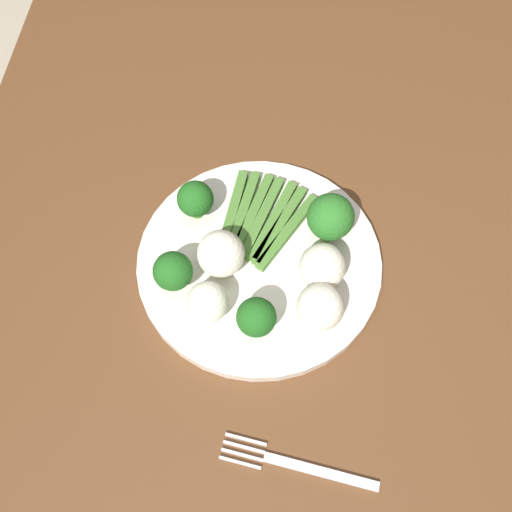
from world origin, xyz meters
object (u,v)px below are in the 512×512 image
at_px(cauliflower_right, 319,267).
at_px(cauliflower_front, 218,254).
at_px(cauliflower_mid, 317,307).
at_px(cauliflower_near_fork, 204,302).
at_px(asparagus_bundle, 258,219).
at_px(broccoli_outer_edge, 327,217).
at_px(fork, 293,465).
at_px(plate, 256,261).
at_px(broccoli_front_left, 253,317).
at_px(broccoli_left, 170,271).
at_px(broccoli_back_right, 192,199).
at_px(dining_table, 266,318).

xyz_separation_m(cauliflower_right, cauliflower_front, (0.01, 0.12, 0.00)).
height_order(cauliflower_mid, cauliflower_near_fork, cauliflower_mid).
bearing_deg(cauliflower_mid, asparagus_bundle, 30.07).
bearing_deg(broccoli_outer_edge, fork, 173.62).
bearing_deg(plate, cauliflower_front, 105.21).
xyz_separation_m(broccoli_front_left, cauliflower_right, (0.07, -0.07, -0.00)).
xyz_separation_m(asparagus_bundle, broccoli_left, (-0.09, 0.10, 0.03)).
height_order(asparagus_bundle, broccoli_outer_edge, broccoli_outer_edge).
bearing_deg(cauliflower_right, cauliflower_mid, 177.37).
xyz_separation_m(plate, asparagus_bundle, (0.05, 0.00, 0.01)).
bearing_deg(broccoli_left, cauliflower_mid, -100.60).
xyz_separation_m(broccoli_front_left, broccoli_outer_edge, (0.13, -0.08, 0.01)).
bearing_deg(fork, broccoli_left, -41.73).
bearing_deg(broccoli_front_left, plate, 1.05).
distance_m(cauliflower_near_fork, fork, 0.20).
xyz_separation_m(cauliflower_near_fork, cauliflower_front, (0.06, -0.01, 0.00)).
bearing_deg(cauliflower_near_fork, plate, -36.71).
bearing_deg(asparagus_bundle, broccoli_left, 153.31).
relative_size(broccoli_front_left, fork, 0.33).
distance_m(cauliflower_right, fork, 0.22).
bearing_deg(cauliflower_front, broccoli_back_right, 27.65).
bearing_deg(broccoli_front_left, fork, -160.79).
bearing_deg(fork, broccoli_outer_edge, -85.47).
xyz_separation_m(broccoli_back_right, cauliflower_front, (-0.07, -0.04, -0.00)).
bearing_deg(broccoli_back_right, plate, -126.23).
bearing_deg(dining_table, fork, -170.27).
xyz_separation_m(broccoli_outer_edge, cauliflower_right, (-0.06, 0.01, -0.01)).
relative_size(dining_table, cauliflower_near_fork, 25.05).
bearing_deg(broccoli_outer_edge, cauliflower_right, 172.45).
relative_size(plate, asparagus_bundle, 2.09).
height_order(asparagus_bundle, broccoli_left, broccoli_left).
distance_m(broccoli_outer_edge, cauliflower_near_fork, 0.18).
bearing_deg(plate, broccoli_front_left, -178.95).
bearing_deg(dining_table, cauliflower_front, 81.15).
relative_size(asparagus_bundle, broccoli_front_left, 2.61).
height_order(dining_table, cauliflower_right, cauliflower_right).
xyz_separation_m(plate, broccoli_outer_edge, (0.04, -0.08, 0.05)).
relative_size(plate, cauliflower_right, 5.49).
relative_size(plate, fork, 1.80).
bearing_deg(cauliflower_mid, broccoli_left, 79.40).
bearing_deg(dining_table, cauliflower_mid, -131.87).
bearing_deg(cauliflower_near_fork, broccoli_back_right, 11.92).
xyz_separation_m(broccoli_left, broccoli_back_right, (0.10, -0.01, -0.00)).
bearing_deg(cauliflower_right, broccoli_back_right, 62.35).
xyz_separation_m(broccoli_front_left, cauliflower_near_fork, (0.02, 0.06, -0.01)).
bearing_deg(cauliflower_front, broccoli_left, 118.84).
height_order(cauliflower_right, cauliflower_front, cauliflower_front).
relative_size(asparagus_bundle, broccoli_back_right, 2.58).
distance_m(plate, broccoli_front_left, 0.10).
relative_size(cauliflower_near_fork, cauliflower_front, 0.85).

